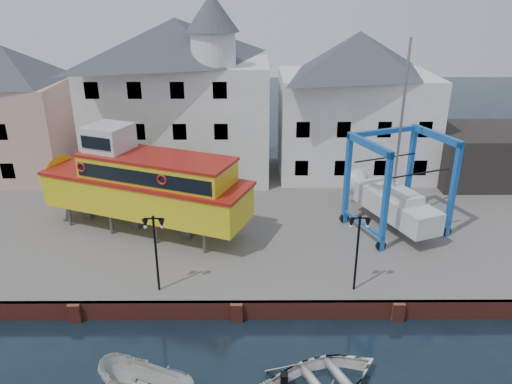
{
  "coord_description": "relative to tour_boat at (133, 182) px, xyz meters",
  "views": [
    {
      "loc": [
        0.85,
        -20.49,
        15.5
      ],
      "look_at": [
        1.0,
        7.0,
        4.0
      ],
      "focal_mm": 35.0,
      "sensor_mm": 36.0,
      "label": 1
    }
  ],
  "objects": [
    {
      "name": "ground",
      "position": [
        6.65,
        -8.29,
        -4.12
      ],
      "size": [
        140.0,
        140.0,
        0.0
      ],
      "primitive_type": "plane",
      "color": "black",
      "rests_on": "ground"
    },
    {
      "name": "hardstanding",
      "position": [
        6.65,
        2.71,
        -3.62
      ],
      "size": [
        44.0,
        22.0,
        1.0
      ],
      "primitive_type": "cube",
      "color": "slate",
      "rests_on": "ground"
    },
    {
      "name": "quay_wall",
      "position": [
        6.65,
        -8.18,
        -3.62
      ],
      "size": [
        44.0,
        0.47,
        1.0
      ],
      "color": "maroon",
      "rests_on": "ground"
    },
    {
      "name": "building_pink",
      "position": [
        -11.35,
        9.71,
        2.03
      ],
      "size": [
        8.0,
        7.0,
        10.3
      ],
      "color": "tan",
      "rests_on": "hardstanding"
    },
    {
      "name": "building_white_main",
      "position": [
        1.78,
        10.1,
        3.22
      ],
      "size": [
        14.0,
        8.3,
        14.0
      ],
      "color": "silver",
      "rests_on": "hardstanding"
    },
    {
      "name": "building_white_right",
      "position": [
        15.65,
        10.71,
        2.48
      ],
      "size": [
        12.0,
        8.0,
        11.2
      ],
      "color": "silver",
      "rests_on": "hardstanding"
    },
    {
      "name": "shed_dark",
      "position": [
        25.65,
        8.71,
        -1.12
      ],
      "size": [
        8.0,
        7.0,
        4.0
      ],
      "primitive_type": "cube",
      "color": "black",
      "rests_on": "hardstanding"
    },
    {
      "name": "lamp_post_left",
      "position": [
        2.65,
        -7.09,
        0.05
      ],
      "size": [
        1.12,
        0.32,
        4.2
      ],
      "color": "black",
      "rests_on": "hardstanding"
    },
    {
      "name": "lamp_post_right",
      "position": [
        12.65,
        -7.09,
        0.05
      ],
      "size": [
        1.12,
        0.32,
        4.2
      ],
      "color": "black",
      "rests_on": "hardstanding"
    },
    {
      "name": "tour_boat",
      "position": [
        0.0,
        0.0,
        0.0
      ],
      "size": [
        15.45,
        9.05,
        6.62
      ],
      "rotation": [
        0.0,
        0.0,
        -0.38
      ],
      "color": "#59595E",
      "rests_on": "hardstanding"
    },
    {
      "name": "travel_lift",
      "position": [
        16.2,
        0.39,
        -1.15
      ],
      "size": [
        6.69,
        7.96,
        11.77
      ],
      "rotation": [
        0.0,
        0.0,
        0.39
      ],
      "color": "#0E51A3",
      "rests_on": "hardstanding"
    }
  ]
}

